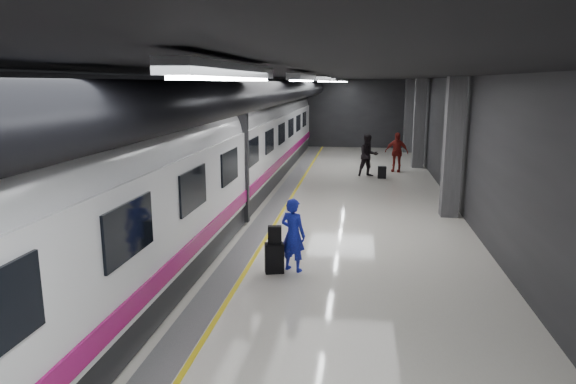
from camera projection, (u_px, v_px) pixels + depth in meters
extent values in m
plane|color=silver|center=(305.00, 227.00, 15.62)|extent=(40.00, 40.00, 0.00)
cube|color=black|center=(306.00, 76.00, 14.68)|extent=(10.00, 40.00, 0.02)
cube|color=#28282B|center=(337.00, 114.00, 34.51)|extent=(10.00, 0.02, 4.50)
cube|color=#28282B|center=(144.00, 151.00, 15.84)|extent=(0.02, 40.00, 4.50)
cube|color=#28282B|center=(481.00, 157.00, 14.47)|extent=(0.02, 40.00, 4.50)
cube|color=slate|center=(261.00, 225.00, 15.81)|extent=(0.65, 39.80, 0.01)
cube|color=yellow|center=(274.00, 225.00, 15.75)|extent=(0.10, 39.80, 0.01)
cylinder|color=black|center=(261.00, 95.00, 14.97)|extent=(0.80, 38.00, 0.80)
cube|color=silver|center=(231.00, 71.00, 3.97)|extent=(0.22, 2.60, 0.10)
cube|color=silver|center=(303.00, 77.00, 8.81)|extent=(0.22, 2.60, 0.10)
cube|color=silver|center=(324.00, 79.00, 13.65)|extent=(0.22, 2.60, 0.10)
cube|color=silver|center=(334.00, 80.00, 18.49)|extent=(0.22, 2.60, 0.10)
cube|color=silver|center=(340.00, 80.00, 23.33)|extent=(0.22, 2.60, 0.10)
cube|color=silver|center=(344.00, 81.00, 28.17)|extent=(0.22, 2.60, 0.10)
cube|color=silver|center=(346.00, 81.00, 32.05)|extent=(0.22, 2.60, 0.10)
cube|color=#515154|center=(453.00, 148.00, 16.46)|extent=(0.55, 0.55, 4.50)
cube|color=#515154|center=(419.00, 124.00, 26.14)|extent=(0.55, 0.55, 4.50)
cube|color=#515154|center=(409.00, 116.00, 31.95)|extent=(0.55, 0.55, 4.50)
cube|color=black|center=(201.00, 212.00, 16.00)|extent=(2.80, 38.00, 0.60)
cube|color=white|center=(200.00, 168.00, 15.70)|extent=(2.90, 38.00, 2.20)
cylinder|color=white|center=(198.00, 137.00, 15.50)|extent=(2.80, 38.00, 2.80)
cube|color=#980D5D|center=(247.00, 195.00, 15.67)|extent=(0.04, 38.00, 0.35)
cube|color=black|center=(199.00, 160.00, 15.65)|extent=(3.05, 0.25, 3.80)
cube|color=black|center=(129.00, 230.00, 7.67)|extent=(0.05, 1.60, 0.85)
cube|color=black|center=(193.00, 189.00, 10.58)|extent=(0.05, 1.60, 0.85)
cube|color=black|center=(230.00, 166.00, 13.48)|extent=(0.05, 1.60, 0.85)
cube|color=black|center=(253.00, 151.00, 16.39)|extent=(0.05, 1.60, 0.85)
cube|color=black|center=(270.00, 141.00, 19.29)|extent=(0.05, 1.60, 0.85)
cube|color=black|center=(282.00, 133.00, 22.19)|extent=(0.05, 1.60, 0.85)
cube|color=black|center=(291.00, 127.00, 25.10)|extent=(0.05, 1.60, 0.85)
cube|color=black|center=(298.00, 123.00, 28.00)|extent=(0.05, 1.60, 0.85)
cube|color=black|center=(304.00, 119.00, 30.91)|extent=(0.05, 1.60, 0.85)
imported|color=#1C2DD2|center=(293.00, 235.00, 11.85)|extent=(0.75, 0.64, 1.73)
cube|color=black|center=(274.00, 258.00, 11.81)|extent=(0.49, 0.38, 0.70)
cube|color=black|center=(275.00, 235.00, 11.70)|extent=(0.33, 0.21, 0.41)
imported|color=black|center=(368.00, 155.00, 23.85)|extent=(1.15, 1.03, 1.96)
imported|color=maroon|center=(397.00, 152.00, 25.11)|extent=(1.21, 0.72, 1.93)
cube|color=black|center=(382.00, 172.00, 23.47)|extent=(0.38, 0.25, 0.55)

